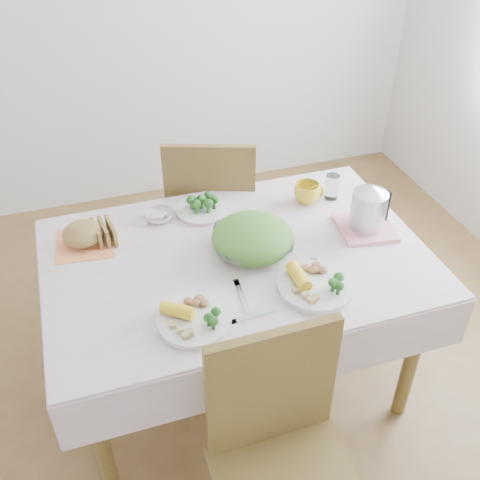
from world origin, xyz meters
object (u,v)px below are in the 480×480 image
object	(u,v)px
dinner_plate_right	(315,286)
yellow_mug	(307,193)
salad_bowl	(253,243)
dinner_plate_left	(194,320)
electric_kettle	(369,205)
chair_far	(214,217)
dining_table	(237,324)

from	to	relation	value
dinner_plate_right	yellow_mug	xyz separation A→B (m)	(0.20, 0.55, 0.04)
salad_bowl	dinner_plate_left	xyz separation A→B (m)	(-0.32, -0.32, -0.03)
dinner_plate_right	salad_bowl	bearing A→B (deg)	116.76
yellow_mug	electric_kettle	world-z (taller)	electric_kettle
dinner_plate_left	electric_kettle	distance (m)	0.88
chair_far	yellow_mug	distance (m)	0.63
yellow_mug	electric_kettle	bearing A→B (deg)	-61.02
dinner_plate_right	electric_kettle	size ratio (longest dim) A/B	1.40
dinner_plate_right	yellow_mug	world-z (taller)	yellow_mug
dining_table	dinner_plate_left	world-z (taller)	dinner_plate_left
chair_far	electric_kettle	bearing A→B (deg)	143.35
dinner_plate_left	yellow_mug	xyz separation A→B (m)	(0.67, 0.58, 0.04)
dinner_plate_right	chair_far	bearing A→B (deg)	96.70
dining_table	dinner_plate_right	world-z (taller)	dinner_plate_right
chair_far	dinner_plate_right	distance (m)	1.03
salad_bowl	yellow_mug	distance (m)	0.44
dinner_plate_left	yellow_mug	world-z (taller)	yellow_mug
chair_far	dinner_plate_right	world-z (taller)	chair_far
dining_table	yellow_mug	xyz separation A→B (m)	(0.42, 0.27, 0.43)
dining_table	chair_far	world-z (taller)	chair_far
chair_far	dinner_plate_right	size ratio (longest dim) A/B	3.50
dinner_plate_right	electric_kettle	distance (m)	0.46
yellow_mug	electric_kettle	size ratio (longest dim) A/B	0.58
chair_far	salad_bowl	distance (m)	0.77
salad_bowl	dinner_plate_right	xyz separation A→B (m)	(0.14, -0.29, -0.03)
dining_table	dinner_plate_right	size ratio (longest dim) A/B	4.96
chair_far	yellow_mug	bearing A→B (deg)	146.18
salad_bowl	dinner_plate_left	distance (m)	0.45
chair_far	yellow_mug	xyz separation A→B (m)	(0.32, -0.43, 0.34)
dinner_plate_right	yellow_mug	distance (m)	0.58
dinner_plate_left	dining_table	bearing A→B (deg)	50.40
dining_table	chair_far	bearing A→B (deg)	81.92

